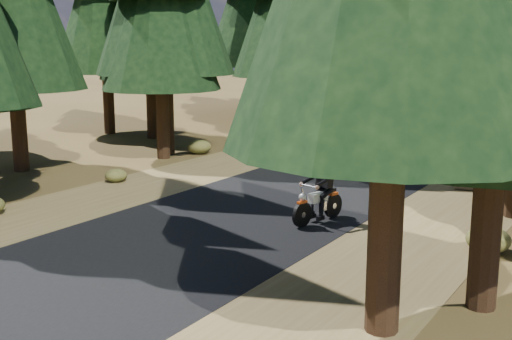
{
  "coord_description": "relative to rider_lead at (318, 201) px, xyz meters",
  "views": [
    {
      "loc": [
        9.05,
        -12.74,
        4.5
      ],
      "look_at": [
        0.0,
        1.5,
        1.1
      ],
      "focal_mm": 45.0,
      "sensor_mm": 36.0,
      "label": 1
    }
  ],
  "objects": [
    {
      "name": "rider_lead",
      "position": [
        0.0,
        0.0,
        0.0
      ],
      "size": [
        0.95,
        1.97,
        1.69
      ],
      "rotation": [
        0.0,
        0.0,
        2.93
      ],
      "color": "silver",
      "rests_on": "road"
    },
    {
      "name": "road",
      "position": [
        -2.0,
        3.73,
        -0.56
      ],
      "size": [
        6.0,
        100.0,
        0.01
      ],
      "primitive_type": "cube",
      "color": "black",
      "rests_on": "ground"
    },
    {
      "name": "ground",
      "position": [
        -2.0,
        -1.27,
        -0.57
      ],
      "size": [
        120.0,
        120.0,
        0.0
      ],
      "primitive_type": "plane",
      "color": "#463519",
      "rests_on": "ground"
    },
    {
      "name": "shoulder_l",
      "position": [
        -6.6,
        3.73,
        -0.57
      ],
      "size": [
        3.2,
        100.0,
        0.01
      ],
      "primitive_type": "cube",
      "color": "brown",
      "rests_on": "ground"
    },
    {
      "name": "rider_follow",
      "position": [
        -2.97,
        6.09,
        0.0
      ],
      "size": [
        1.23,
        1.98,
        1.7
      ],
      "rotation": [
        0.0,
        0.0,
        3.52
      ],
      "color": "maroon",
      "rests_on": "road"
    },
    {
      "name": "understory_shrubs",
      "position": [
        0.29,
        5.33,
        -0.29
      ],
      "size": [
        14.66,
        31.27,
        0.64
      ],
      "color": "#474C1E",
      "rests_on": "ground"
    },
    {
      "name": "shoulder_r",
      "position": [
        2.6,
        3.73,
        -0.57
      ],
      "size": [
        3.2,
        100.0,
        0.01
      ],
      "primitive_type": "cube",
      "color": "brown",
      "rests_on": "ground"
    }
  ]
}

